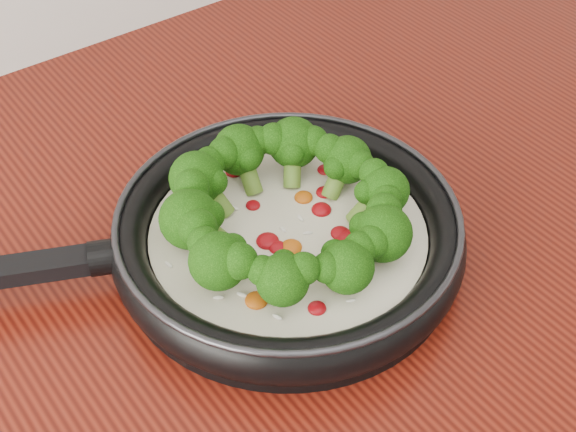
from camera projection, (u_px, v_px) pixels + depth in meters
skillet at (283, 230)px, 0.72m from camera, size 0.50×0.41×0.09m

